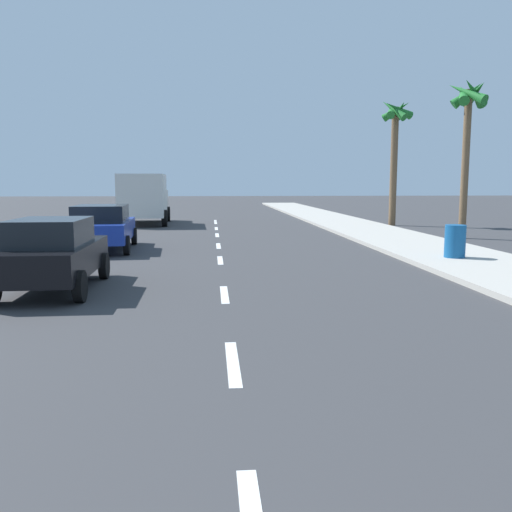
# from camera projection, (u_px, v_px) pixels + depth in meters

# --- Properties ---
(ground_plane) EXTENTS (160.00, 160.00, 0.00)m
(ground_plane) POSITION_uv_depth(u_px,v_px,m) (219.00, 251.00, 18.61)
(ground_plane) COLOR #38383A
(sidewalk_strip) EXTENTS (3.60, 80.00, 0.14)m
(sidewalk_strip) POSITION_uv_depth(u_px,v_px,m) (404.00, 241.00, 21.17)
(sidewalk_strip) COLOR #B2ADA3
(sidewalk_strip) RESTS_ON ground
(lane_stripe_2) EXTENTS (0.16, 1.80, 0.01)m
(lane_stripe_2) POSITION_uv_depth(u_px,v_px,m) (233.00, 362.00, 7.07)
(lane_stripe_2) COLOR white
(lane_stripe_2) RESTS_ON ground
(lane_stripe_3) EXTENTS (0.16, 1.80, 0.01)m
(lane_stripe_3) POSITION_uv_depth(u_px,v_px,m) (224.00, 294.00, 11.39)
(lane_stripe_3) COLOR white
(lane_stripe_3) RESTS_ON ground
(lane_stripe_4) EXTENTS (0.16, 1.80, 0.01)m
(lane_stripe_4) POSITION_uv_depth(u_px,v_px,m) (220.00, 260.00, 16.43)
(lane_stripe_4) COLOR white
(lane_stripe_4) RESTS_ON ground
(lane_stripe_5) EXTENTS (0.16, 1.80, 0.01)m
(lane_stripe_5) POSITION_uv_depth(u_px,v_px,m) (218.00, 246.00, 20.18)
(lane_stripe_5) COLOR white
(lane_stripe_5) RESTS_ON ground
(lane_stripe_6) EXTENTS (0.16, 1.80, 0.01)m
(lane_stripe_6) POSITION_uv_depth(u_px,v_px,m) (217.00, 235.00, 24.36)
(lane_stripe_6) COLOR white
(lane_stripe_6) RESTS_ON ground
(lane_stripe_7) EXTENTS (0.16, 1.80, 0.01)m
(lane_stripe_7) POSITION_uv_depth(u_px,v_px,m) (216.00, 229.00, 27.89)
(lane_stripe_7) COLOR white
(lane_stripe_7) RESTS_ON ground
(lane_stripe_8) EXTENTS (0.16, 1.80, 0.01)m
(lane_stripe_8) POSITION_uv_depth(u_px,v_px,m) (216.00, 223.00, 31.87)
(lane_stripe_8) COLOR white
(lane_stripe_8) RESTS_ON ground
(lane_stripe_9) EXTENTS (0.16, 1.80, 0.01)m
(lane_stripe_9) POSITION_uv_depth(u_px,v_px,m) (215.00, 221.00, 33.40)
(lane_stripe_9) COLOR white
(lane_stripe_9) RESTS_ON ground
(parked_car_black) EXTENTS (1.88, 3.95, 1.57)m
(parked_car_black) POSITION_uv_depth(u_px,v_px,m) (53.00, 252.00, 11.72)
(parked_car_black) COLOR black
(parked_car_black) RESTS_ON ground
(parked_car_blue) EXTENTS (2.30, 4.64, 1.57)m
(parked_car_blue) POSITION_uv_depth(u_px,v_px,m) (102.00, 226.00, 18.86)
(parked_car_blue) COLOR #1E389E
(parked_car_blue) RESTS_ON ground
(delivery_truck) EXTENTS (2.84, 6.32, 2.80)m
(delivery_truck) POSITION_uv_depth(u_px,v_px,m) (144.00, 198.00, 30.68)
(delivery_truck) COLOR beige
(delivery_truck) RESTS_ON ground
(palm_tree_far) EXTENTS (1.78, 1.88, 6.65)m
(palm_tree_far) POSITION_uv_depth(u_px,v_px,m) (468.00, 113.00, 22.27)
(palm_tree_far) COLOR brown
(palm_tree_far) RESTS_ON ground
(palm_tree_distant) EXTENTS (1.84, 1.83, 6.96)m
(palm_tree_distant) POSITION_uv_depth(u_px,v_px,m) (395.00, 131.00, 29.27)
(palm_tree_distant) COLOR brown
(palm_tree_distant) RESTS_ON ground
(trash_bin_far) EXTENTS (0.60, 0.60, 0.96)m
(trash_bin_far) POSITION_uv_depth(u_px,v_px,m) (455.00, 241.00, 16.00)
(trash_bin_far) COLOR #14518C
(trash_bin_far) RESTS_ON sidewalk_strip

